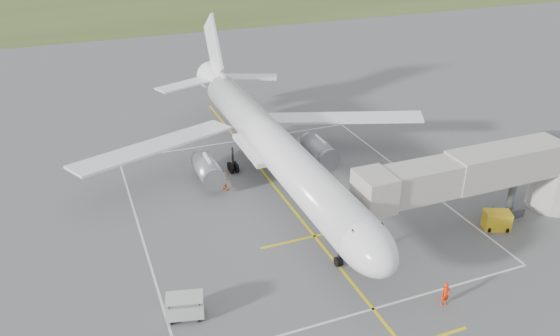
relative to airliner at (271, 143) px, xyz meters
name	(u,v)px	position (x,y,z in m)	size (l,w,h in m)	color
ground	(274,185)	(0.00, -0.75, -4.39)	(700.00, 700.00, 0.00)	#565658
apron_markings	(296,213)	(0.00, -6.57, -4.38)	(28.20, 60.00, 0.01)	yellow
airliner	(271,143)	(0.00, 0.00, 0.00)	(38.93, 46.75, 13.52)	white
jet_bridge	(497,174)	(15.72, -14.25, 0.35)	(23.40, 5.00, 7.20)	gray
gpu_unit	(497,220)	(15.51, -15.53, -3.57)	(2.62, 2.25, 1.67)	gold
baggage_cart	(185,307)	(-12.68, -16.62, -3.48)	(2.87, 2.11, 1.79)	#B6B6B6
ramp_worker_nose	(445,294)	(5.00, -22.22, -3.44)	(0.70, 0.46, 1.91)	red
ramp_worker_wing	(224,181)	(-4.89, 0.26, -3.43)	(0.94, 0.73, 1.93)	orange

